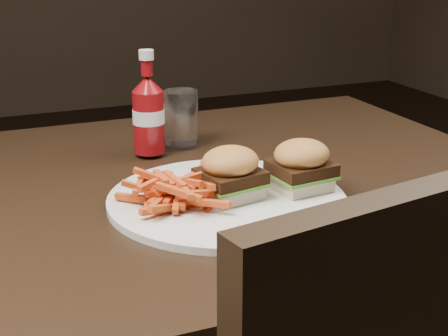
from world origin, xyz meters
name	(u,v)px	position (x,y,z in m)	size (l,w,h in m)	color
dining_table	(154,198)	(0.00, 0.00, 0.73)	(1.20, 0.80, 0.04)	black
plate	(227,200)	(0.08, -0.11, 0.76)	(0.34, 0.34, 0.01)	white
sandwich_half_a	(230,191)	(0.08, -0.12, 0.77)	(0.07, 0.07, 0.02)	beige
sandwich_half_b	(301,182)	(0.19, -0.12, 0.77)	(0.07, 0.07, 0.02)	beige
fries_pile	(176,189)	(0.00, -0.11, 0.78)	(0.11, 0.11, 0.04)	#C75A2D
ketchup_bottle	(149,122)	(0.04, 0.14, 0.81)	(0.05, 0.05, 0.11)	maroon
tumbler	(181,117)	(0.11, 0.17, 0.81)	(0.06, 0.06, 0.09)	white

